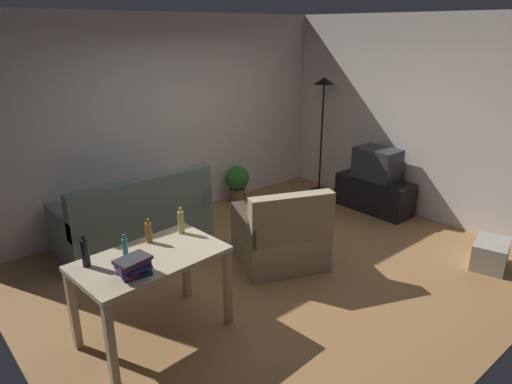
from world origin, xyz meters
The scene contains 16 objects.
ground_plane centered at (0.00, 0.00, -0.01)m, with size 5.20×4.40×0.02m, color #9E7042.
wall_rear centered at (0.00, 2.20, 1.35)m, with size 5.20×0.10×2.70m, color silver.
wall_right centered at (2.60, 0.00, 1.35)m, with size 0.10×4.40×2.70m, color beige.
couch centered at (-0.88, 1.59, 0.31)m, with size 1.76×0.84×0.92m.
tv_stand centered at (2.25, 0.37, 0.24)m, with size 0.44×1.10×0.48m.
tv centered at (2.25, 0.37, 0.70)m, with size 0.41×0.60×0.44m.
torchiere_lamp centered at (2.25, 1.42, 1.41)m, with size 0.32×0.32×1.81m.
desk centered at (-1.58, -0.11, 0.65)m, with size 1.24×0.78×0.76m.
potted_plant centered at (0.94, 1.90, 0.33)m, with size 0.36×0.36×0.57m.
armchair centered at (0.12, 0.09, 0.32)m, with size 1.16×1.12×0.92m.
storage_box centered at (1.83, -1.48, 0.15)m, with size 0.48×0.34×0.30m, color #A8A399.
bottle_dark centered at (-2.03, 0.06, 0.88)m, with size 0.06×0.06×0.27m.
bottle_tall centered at (-1.73, 0.00, 0.85)m, with size 0.05×0.05×0.20m.
bottle_amber centered at (-1.45, 0.12, 0.85)m, with size 0.06×0.06×0.22m.
bottle_squat centered at (-1.14, 0.10, 0.87)m, with size 0.06×0.06×0.25m.
book_stack centered at (-1.81, -0.31, 0.84)m, with size 0.28×0.22×0.15m.
Camera 1 is at (-3.09, -3.18, 2.52)m, focal length 31.96 mm.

